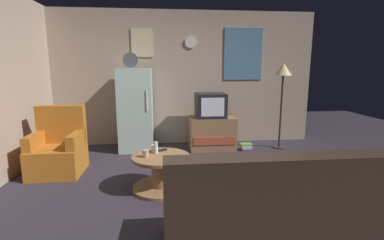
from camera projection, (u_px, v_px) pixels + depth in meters
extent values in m
plane|color=#2D2833|center=(198.00, 195.00, 3.38)|extent=(12.00, 12.00, 0.00)
cube|color=tan|center=(183.00, 79.00, 5.53)|extent=(5.20, 0.10, 2.59)
cube|color=teal|center=(243.00, 54.00, 5.50)|extent=(0.76, 0.02, 1.00)
cube|color=beige|center=(142.00, 43.00, 5.27)|extent=(0.40, 0.02, 0.52)
cylinder|color=silver|center=(191.00, 42.00, 5.36)|extent=(0.22, 0.03, 0.22)
cube|color=silver|center=(136.00, 110.00, 5.10)|extent=(0.60, 0.60, 1.50)
cylinder|color=silver|center=(147.00, 101.00, 4.79)|extent=(0.02, 0.02, 0.36)
cylinder|color=#4C4C51|center=(131.00, 60.00, 4.85)|extent=(0.26, 0.04, 0.26)
cube|color=#8E6642|center=(212.00, 133.00, 5.24)|extent=(0.84, 0.52, 0.61)
cube|color=#AD4733|center=(215.00, 141.00, 5.00)|extent=(0.76, 0.01, 0.15)
cube|color=black|center=(210.00, 105.00, 5.14)|extent=(0.54, 0.50, 0.44)
cube|color=silver|center=(213.00, 107.00, 4.89)|extent=(0.41, 0.01, 0.33)
cylinder|color=#332D28|center=(279.00, 147.00, 5.35)|extent=(0.24, 0.24, 0.02)
cylinder|color=#332D28|center=(281.00, 112.00, 5.22)|extent=(0.04, 0.04, 1.40)
cone|color=#F2D18C|center=(283.00, 69.00, 5.07)|extent=(0.32, 0.32, 0.22)
cylinder|color=#8E6642|center=(162.00, 187.00, 3.54)|extent=(0.72, 0.72, 0.04)
cylinder|color=#8E6642|center=(161.00, 172.00, 3.50)|extent=(0.24, 0.24, 0.40)
cylinder|color=#8E6642|center=(161.00, 157.00, 3.46)|extent=(0.72, 0.72, 0.04)
cylinder|color=silver|center=(156.00, 148.00, 3.54)|extent=(0.05, 0.05, 0.15)
cylinder|color=silver|center=(154.00, 148.00, 3.62)|extent=(0.08, 0.08, 0.09)
cylinder|color=tan|center=(146.00, 154.00, 3.39)|extent=(0.08, 0.08, 0.09)
cube|color=black|center=(161.00, 150.00, 3.65)|extent=(0.15, 0.11, 0.02)
cube|color=#B2661E|center=(58.00, 160.00, 4.02)|extent=(0.68, 0.68, 0.40)
cube|color=#B2661E|center=(61.00, 124.00, 4.18)|extent=(0.68, 0.16, 0.56)
cube|color=#B2661E|center=(35.00, 141.00, 3.93)|extent=(0.12, 0.60, 0.20)
cube|color=#B2661E|center=(76.00, 139.00, 3.99)|extent=(0.12, 0.60, 0.20)
cube|color=#38281E|center=(266.00, 227.00, 2.34)|extent=(1.70, 0.80, 0.40)
cube|color=#38281E|center=(285.00, 191.00, 1.96)|extent=(1.70, 0.20, 0.52)
cube|color=purple|center=(246.00, 149.00, 5.19)|extent=(0.18, 0.17, 0.03)
cube|color=#9BAF9F|center=(246.00, 148.00, 5.19)|extent=(0.17, 0.18, 0.02)
cube|color=tan|center=(246.00, 147.00, 5.18)|extent=(0.21, 0.16, 0.02)
cube|color=#B2B4BB|center=(246.00, 145.00, 5.18)|extent=(0.17, 0.14, 0.03)
cube|color=#58B543|center=(246.00, 144.00, 5.17)|extent=(0.21, 0.14, 0.02)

